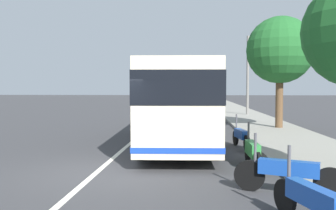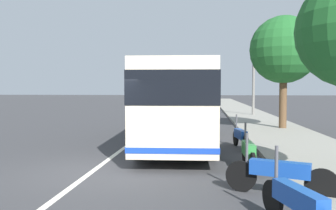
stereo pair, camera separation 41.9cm
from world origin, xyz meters
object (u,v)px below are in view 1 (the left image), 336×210
Objects in this scene: car_ahead_same_lane at (194,98)px; utility_pole at (248,76)px; motorcycle_by_tree at (288,173)px; motorcycle_far_end at (252,152)px; car_side_street at (158,100)px; motorcycle_angled at (313,202)px; car_oncoming at (185,101)px; coach_bus at (178,99)px; motorcycle_nearest_curb at (241,136)px; roadside_tree_mid_block at (280,51)px.

utility_pole is at bearing -174.21° from car_ahead_same_lane.
motorcycle_far_end is (2.54, 0.31, -0.02)m from motorcycle_by_tree.
motorcycle_angled is at bearing 5.88° from car_side_street.
motorcycle_angled is 1.01× the size of motorcycle_by_tree.
car_ahead_same_lane is at bearing -7.34° from car_oncoming.
coach_bus is 2.28× the size of car_ahead_same_lane.
motorcycle_angled is 7.73m from motorcycle_nearest_curb.
car_ahead_same_lane is 30.45m from utility_pole.
car_ahead_same_lane is (49.04, 1.61, 0.26)m from motorcycle_far_end.
car_side_street is 11.60m from car_ahead_same_lane.
coach_bus is at bearing 134.08° from roadside_tree_mid_block.
coach_bus is 2.93m from motorcycle_nearest_curb.
car_oncoming is (38.18, 2.90, 0.27)m from motorcycle_angled.
coach_bus is at bearing 176.67° from car_ahead_same_lane.
motorcycle_nearest_curb is at bearing -113.63° from coach_bus.
car_ahead_same_lane is at bearing -3.45° from coach_bus.
roadside_tree_mid_block is at bearing -178.64° from utility_pole.
roadside_tree_mid_block reaches higher than motorcycle_by_tree.
car_oncoming is (29.52, 0.39, -1.06)m from coach_bus.
motorcycle_nearest_curb is (-0.93, -2.42, -1.35)m from coach_bus.
motorcycle_angled is 0.49× the size of car_ahead_same_lane.
roadside_tree_mid_block is at bearing -34.23° from motorcycle_nearest_curb.
coach_bus reaches higher than motorcycle_angled.
motorcycle_by_tree is at bearing 173.60° from utility_pole.
coach_bus is 2.28× the size of car_side_street.
utility_pole is at bearing -74.68° from motorcycle_by_tree.
motorcycle_far_end is 33.86m from car_oncoming.
car_ahead_same_lane is at bearing 6.57° from roadside_tree_mid_block.
motorcycle_far_end and motorcycle_nearest_curb have the same top height.
motorcycle_angled is at bearing -178.95° from car_oncoming.
coach_bus is 4.65× the size of motorcycle_angled.
motorcycle_angled is at bearing 173.86° from utility_pole.
roadside_tree_mid_block reaches higher than motorcycle_angled.
motorcycle_far_end is 0.47× the size of car_ahead_same_lane.
motorcycle_by_tree is at bearing 167.43° from roadside_tree_mid_block.
motorcycle_angled is 23.74m from utility_pole.
roadside_tree_mid_block is at bearing -48.48° from coach_bus.
utility_pole reaches higher than motorcycle_by_tree.
coach_bus is 9.12m from motorcycle_angled.
motorcycle_angled is at bearing -166.37° from coach_bus.
car_side_street is at bearing 25.40° from utility_pole.
motorcycle_far_end is (4.42, 0.21, -0.01)m from motorcycle_angled.
car_oncoming is 15.91m from utility_pole.
motorcycle_by_tree is 36.42m from car_oncoming.
motorcycle_angled is 38.29m from car_oncoming.
motorcycle_nearest_curb is 7.70m from roadside_tree_mid_block.
motorcycle_nearest_curb is 0.31× the size of utility_pole.
coach_bus is 1.56× the size of utility_pole.
motorcycle_angled reaches higher than motorcycle_far_end.
motorcycle_by_tree is 0.51× the size of car_oncoming.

